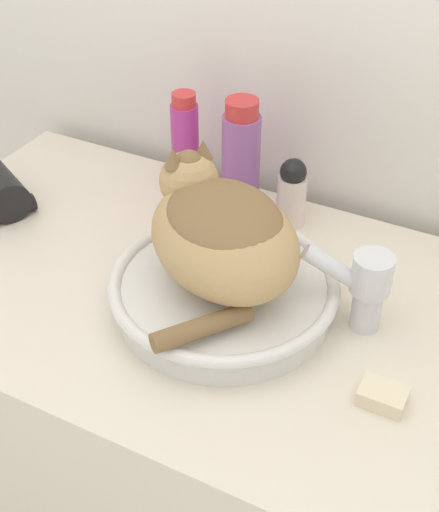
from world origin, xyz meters
TOP-DOWN VIEW (x-y plane):
  - wall_back at (0.00, 0.68)m, footprint 8.00×0.05m
  - vanity_counter at (0.00, 0.31)m, footprint 1.25×0.62m
  - sink_basin at (-0.02, 0.29)m, footprint 0.35×0.35m
  - cat at (-0.03, 0.29)m, footprint 0.32×0.34m
  - faucet at (0.17, 0.35)m, footprint 0.13×0.07m
  - shampoo_bottle_tall at (-0.23, 0.54)m, footprint 0.05×0.05m
  - deodorant_stick at (-0.02, 0.54)m, footprint 0.05×0.05m
  - mouthwash_bottle at (-0.12, 0.54)m, footprint 0.07×0.07m
  - soap_bar at (0.25, 0.22)m, footprint 0.06×0.04m

SIDE VIEW (x-z plane):
  - vanity_counter at x=0.00m, z-range 0.00..0.85m
  - soap_bar at x=0.25m, z-range 0.85..0.87m
  - sink_basin at x=-0.02m, z-range 0.85..0.91m
  - deodorant_stick at x=-0.02m, z-range 0.85..0.98m
  - faucet at x=0.17m, z-range 0.86..0.99m
  - shampoo_bottle_tall at x=-0.23m, z-range 0.85..1.05m
  - mouthwash_bottle at x=-0.12m, z-range 0.85..1.06m
  - cat at x=-0.03m, z-range 0.90..1.08m
  - wall_back at x=0.00m, z-range 0.00..2.40m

